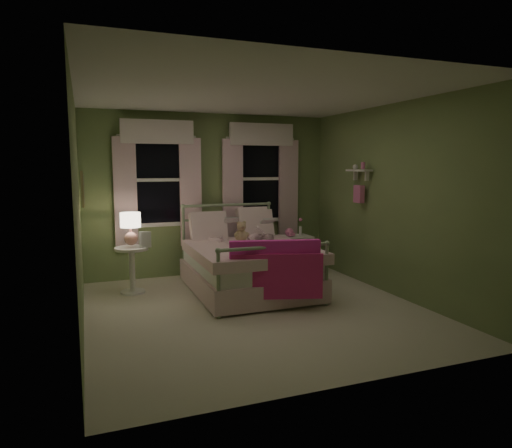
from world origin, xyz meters
name	(u,v)px	position (x,y,z in m)	size (l,w,h in m)	color
room_shell	(256,205)	(0.00, 0.00, 1.30)	(4.20, 4.20, 4.20)	silver
bed	(248,265)	(0.19, 0.84, 0.38)	(1.58, 2.04, 1.18)	white
pink_throw	(276,263)	(0.19, -0.17, 0.61)	(1.09, 0.43, 0.71)	#F930B4
child_left	(220,223)	(-0.09, 1.28, 0.94)	(0.27, 0.18, 0.73)	#F7D1DD
child_right	(255,220)	(0.47, 1.28, 0.96)	(0.38, 0.29, 0.77)	#F7D1DD
book_left	(225,223)	(-0.09, 1.03, 0.96)	(0.20, 0.27, 0.03)	beige
book_right	(261,224)	(0.47, 1.03, 0.92)	(0.20, 0.27, 0.02)	beige
teddy_bear	(241,233)	(0.19, 1.12, 0.79)	(0.23, 0.19, 0.31)	tan
nightstand_left	(132,264)	(-1.35, 1.31, 0.42)	(0.46, 0.46, 0.65)	white
table_lamp	(131,225)	(-1.35, 1.31, 0.95)	(0.28, 0.28, 0.45)	tan
book_nightstand	(139,247)	(-1.25, 1.23, 0.66)	(0.16, 0.22, 0.02)	beige
nightstand_right	(295,242)	(1.21, 1.44, 0.55)	(0.50, 0.40, 0.64)	white
pink_toy	(290,233)	(1.11, 1.44, 0.71)	(0.14, 0.18, 0.14)	pink
bud_vase	(300,226)	(1.33, 1.49, 0.79)	(0.06, 0.06, 0.28)	white
window_left	(158,175)	(-0.85, 2.03, 1.62)	(1.34, 0.13, 1.96)	black
window_right	(261,175)	(0.85, 2.03, 1.62)	(1.34, 0.13, 1.96)	black
wall_shelf	(359,182)	(1.90, 0.70, 1.52)	(0.15, 0.50, 0.60)	white
framed_picture	(83,189)	(-1.95, 0.60, 1.50)	(0.03, 0.32, 0.42)	beige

